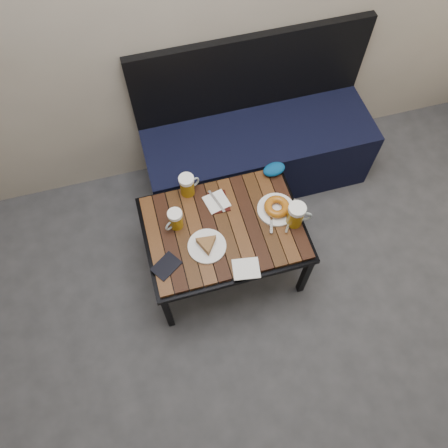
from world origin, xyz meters
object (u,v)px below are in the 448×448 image
object	(u,v)px
beer_mug_centre	(187,185)
passport_navy	(166,266)
cafe_table	(224,231)
passport_burgundy	(219,202)
knit_pouch	(274,169)
plate_pie	(207,245)
bench	(257,148)
beer_mug_left	(175,219)
beer_mug_right	(296,215)
plate_bagel	(277,208)

from	to	relation	value
beer_mug_centre	passport_navy	size ratio (longest dim) A/B	0.97
cafe_table	beer_mug_centre	bearing A→B (deg)	116.51
passport_burgundy	knit_pouch	world-z (taller)	knit_pouch
passport_navy	knit_pouch	xyz separation A→B (m)	(0.70, 0.40, 0.02)
cafe_table	beer_mug_centre	size ratio (longest dim) A/B	6.39
cafe_table	plate_pie	size ratio (longest dim) A/B	4.28
bench	beer_mug_left	size ratio (longest dim) A/B	11.56
cafe_table	passport_burgundy	distance (m)	0.16
beer_mug_right	plate_bagel	bearing A→B (deg)	142.61
passport_navy	passport_burgundy	bearing A→B (deg)	96.00
plate_pie	plate_bagel	bearing A→B (deg)	15.07
beer_mug_right	passport_navy	size ratio (longest dim) A/B	1.07
beer_mug_centre	cafe_table	bearing A→B (deg)	-85.37
passport_burgundy	plate_bagel	bearing A→B (deg)	-23.69
cafe_table	beer_mug_right	size ratio (longest dim) A/B	5.79
passport_burgundy	knit_pouch	size ratio (longest dim) A/B	1.05
cafe_table	beer_mug_right	distance (m)	0.39
cafe_table	beer_mug_left	distance (m)	0.27
plate_bagel	passport_navy	world-z (taller)	plate_bagel
bench	passport_burgundy	world-z (taller)	bench
plate_bagel	plate_pie	bearing A→B (deg)	-164.93
beer_mug_centre	plate_pie	xyz separation A→B (m)	(0.02, -0.35, -0.04)
beer_mug_left	beer_mug_centre	distance (m)	0.22
plate_pie	plate_bagel	xyz separation A→B (m)	(0.41, 0.11, 0.00)
beer_mug_right	knit_pouch	distance (m)	0.33
knit_pouch	beer_mug_right	bearing A→B (deg)	-89.50
cafe_table	plate_bagel	xyz separation A→B (m)	(0.29, 0.02, 0.07)
cafe_table	knit_pouch	world-z (taller)	knit_pouch
plate_pie	passport_navy	xyz separation A→B (m)	(-0.22, -0.05, -0.02)
plate_bagel	knit_pouch	distance (m)	0.25
beer_mug_left	bench	bearing A→B (deg)	-171.37
plate_pie	plate_bagel	size ratio (longest dim) A/B	0.77
cafe_table	beer_mug_left	world-z (taller)	beer_mug_left
passport_burgundy	knit_pouch	bearing A→B (deg)	18.63
beer_mug_left	passport_navy	xyz separation A→B (m)	(-0.10, -0.21, -0.06)
beer_mug_left	knit_pouch	world-z (taller)	beer_mug_left
beer_mug_left	plate_pie	size ratio (longest dim) A/B	0.62
passport_burgundy	beer_mug_right	bearing A→B (deg)	-31.23
beer_mug_left	plate_pie	xyz separation A→B (m)	(0.12, -0.16, -0.04)
bench	plate_bagel	world-z (taller)	bench
plate_pie	knit_pouch	size ratio (longest dim) A/B	1.52
beer_mug_centre	plate_bagel	xyz separation A→B (m)	(0.42, -0.24, -0.04)
bench	cafe_table	distance (m)	0.73
bench	beer_mug_right	bearing A→B (deg)	-91.58
beer_mug_right	passport_navy	world-z (taller)	beer_mug_right
bench	passport_navy	xyz separation A→B (m)	(-0.72, -0.74, 0.20)
plate_bagel	knit_pouch	world-z (taller)	same
cafe_table	beer_mug_left	size ratio (longest dim) A/B	6.93
knit_pouch	plate_bagel	bearing A→B (deg)	-105.27
plate_bagel	passport_navy	bearing A→B (deg)	-165.69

